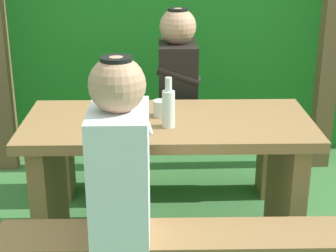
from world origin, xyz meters
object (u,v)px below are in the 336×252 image
drinking_glass (161,108)px  picnic_table (168,162)px  bottle_left (169,107)px  bench_far (166,147)px  person_white_shirt (120,157)px  person_black_coat (178,75)px  cell_phone (120,115)px

drinking_glass → picnic_table: bearing=-56.3°
bottle_left → bench_far: bearing=90.3°
bottle_left → drinking_glass: bearing=104.0°
person_white_shirt → person_black_coat: same height
person_white_shirt → cell_phone: size_ratio=5.14×
picnic_table → bench_far: 0.62m
picnic_table → drinking_glass: size_ratio=17.30×
person_white_shirt → cell_phone: (-0.04, 0.65, -0.06)m
drinking_glass → bench_far: bearing=86.4°
picnic_table → cell_phone: bearing=166.5°
person_black_coat → bottle_left: size_ratio=3.02×
person_black_coat → drinking_glass: bearing=-100.7°
bench_far → bottle_left: (0.00, -0.70, 0.49)m
bench_far → drinking_glass: drinking_glass is taller
bench_far → drinking_glass: (-0.03, -0.55, 0.43)m
bench_far → drinking_glass: 0.70m
person_white_shirt → drinking_glass: person_white_shirt is taller
person_white_shirt → bottle_left: 0.54m
drinking_glass → bottle_left: bearing=-76.0°
person_black_coat → bottle_left: bearing=-95.4°
picnic_table → person_black_coat: 0.67m
drinking_glass → person_white_shirt: bearing=-104.0°
picnic_table → bottle_left: (0.00, -0.10, 0.32)m
bench_far → cell_phone: 0.71m
person_white_shirt → cell_phone: 0.66m
drinking_glass → bottle_left: 0.17m
cell_phone → person_white_shirt: bearing=-69.3°
person_black_coat → drinking_glass: size_ratio=8.89×
person_black_coat → picnic_table: bearing=-96.5°
drinking_glass → cell_phone: (-0.20, 0.01, -0.04)m
picnic_table → cell_phone: (-0.24, 0.06, 0.23)m
drinking_glass → cell_phone: drinking_glass is taller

